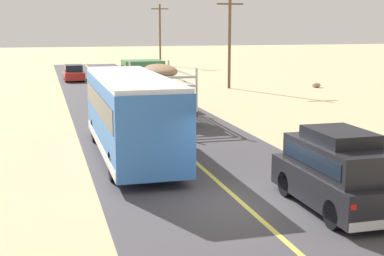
% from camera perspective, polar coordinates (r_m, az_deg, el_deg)
% --- Properties ---
extents(ground_plane, '(240.00, 240.00, 0.00)m').
position_cam_1_polar(ground_plane, '(16.28, 5.26, -7.86)').
color(ground_plane, '#CCB284').
extents(road_surface, '(8.00, 120.00, 0.02)m').
position_cam_1_polar(road_surface, '(16.27, 5.26, -7.82)').
color(road_surface, '#423F44').
rests_on(road_surface, ground).
extents(road_centre_line, '(0.16, 117.60, 0.00)m').
position_cam_1_polar(road_centre_line, '(16.27, 5.26, -7.78)').
color(road_centre_line, '#D8CC4C').
rests_on(road_centre_line, road_surface).
extents(suv_near, '(1.90, 4.62, 2.29)m').
position_cam_1_polar(suv_near, '(15.92, 14.82, -4.27)').
color(suv_near, black).
rests_on(suv_near, road_surface).
extents(livestock_truck, '(2.53, 9.70, 3.02)m').
position_cam_1_polar(livestock_truck, '(33.54, -4.45, 4.84)').
color(livestock_truck, '#3F7F4C').
rests_on(livestock_truck, road_surface).
extents(bus, '(2.54, 10.00, 3.21)m').
position_cam_1_polar(bus, '(21.59, -6.35, 1.49)').
color(bus, '#3872C6').
rests_on(bus, road_surface).
extents(car_far, '(1.80, 4.40, 1.46)m').
position_cam_1_polar(car_far, '(52.96, -12.13, 5.55)').
color(car_far, '#B2261E').
rests_on(car_far, road_surface).
extents(power_pole_mid, '(2.20, 0.24, 7.41)m').
position_cam_1_polar(power_pole_mid, '(45.46, 3.90, 9.13)').
color(power_pole_mid, brown).
rests_on(power_pole_mid, ground).
extents(power_pole_far, '(2.20, 0.24, 7.76)m').
position_cam_1_polar(power_pole_far, '(71.83, -3.32, 9.81)').
color(power_pole_far, brown).
rests_on(power_pole_far, ground).
extents(boulder_near_shoulder, '(0.72, 0.72, 0.40)m').
position_cam_1_polar(boulder_near_shoulder, '(47.33, 12.72, 4.35)').
color(boulder_near_shoulder, gray).
rests_on(boulder_near_shoulder, ground).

